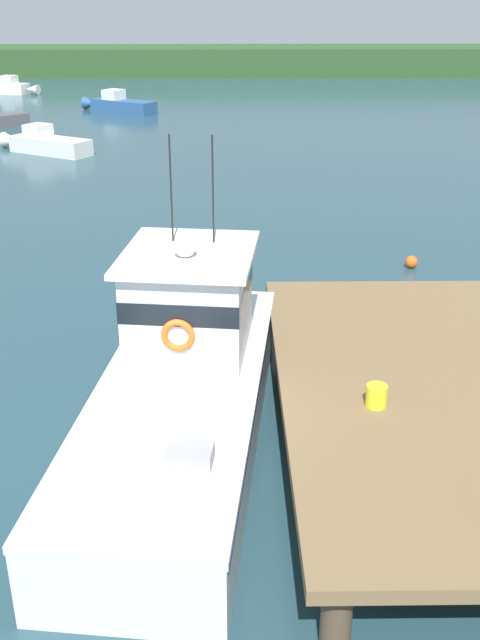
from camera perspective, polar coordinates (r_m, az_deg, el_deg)
ground_plane at (r=12.47m, az=-5.47°, el=-9.71°), size 200.00×200.00×0.00m
dock at (r=12.45m, az=17.00°, el=-5.05°), size 6.00×9.00×1.20m
main_fishing_boat at (r=12.44m, az=-4.22°, el=-4.36°), size 3.47×9.95×4.80m
bait_bucket at (r=11.29m, az=10.45°, el=-5.75°), size 0.32×0.32×0.34m
moored_boat_far_left at (r=48.93m, az=-9.31°, el=16.02°), size 5.10×3.83×1.37m
moored_boat_mid_harbor at (r=36.77m, az=-14.79°, el=13.01°), size 4.87×3.47×1.29m
moored_boat_far_right at (r=60.42m, az=-17.60°, el=16.69°), size 5.22×2.36×1.31m
mooring_buoy_spare_mooring at (r=19.60m, az=-4.67°, el=3.91°), size 0.43×0.43×0.43m
mooring_buoy_channel_marker at (r=20.76m, az=13.04°, el=4.38°), size 0.34×0.34×0.34m
far_shoreline at (r=72.59m, az=-1.69°, el=19.34°), size 120.00×8.00×2.40m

